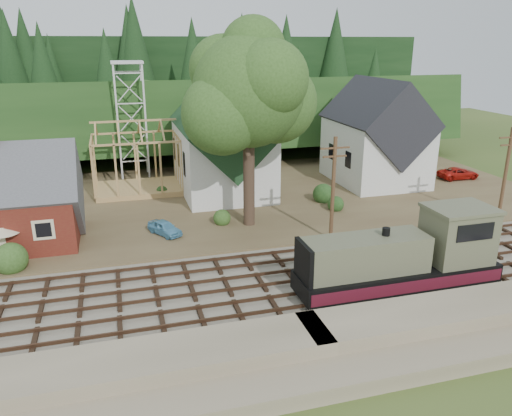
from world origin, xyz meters
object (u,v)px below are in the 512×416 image
object	(u,v)px
car_red	(458,173)
patio_set	(3,231)
car_blue	(165,228)
locomotive	(406,258)

from	to	relation	value
car_red	patio_set	size ratio (longest dim) A/B	1.78
car_blue	car_red	world-z (taller)	car_red
car_red	patio_set	bearing A→B (deg)	103.64
locomotive	car_red	bearing A→B (deg)	46.71
locomotive	patio_set	xyz separation A→B (m)	(-23.63, 10.78, 0.25)
patio_set	car_blue	bearing A→B (deg)	9.48
locomotive	car_red	distance (m)	27.96
locomotive	patio_set	distance (m)	25.98
locomotive	car_blue	distance (m)	18.05
car_red	patio_set	world-z (taller)	patio_set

